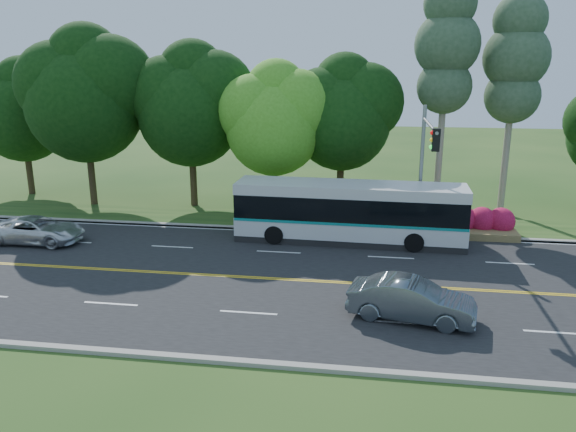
# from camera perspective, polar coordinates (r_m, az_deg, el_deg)

# --- Properties ---
(ground) EXTENTS (120.00, 120.00, 0.00)m
(ground) POSITION_cam_1_polar(r_m,az_deg,el_deg) (24.58, -1.14, -6.44)
(ground) COLOR #224416
(ground) RESTS_ON ground
(road) EXTENTS (60.00, 14.00, 0.02)m
(road) POSITION_cam_1_polar(r_m,az_deg,el_deg) (24.58, -1.15, -6.42)
(road) COLOR black
(road) RESTS_ON ground
(curb_north) EXTENTS (60.00, 0.30, 0.15)m
(curb_north) POSITION_cam_1_polar(r_m,az_deg,el_deg) (31.23, 1.02, -1.44)
(curb_north) COLOR gray
(curb_north) RESTS_ON ground
(curb_south) EXTENTS (60.00, 0.30, 0.15)m
(curb_south) POSITION_cam_1_polar(r_m,az_deg,el_deg) (18.24, -4.98, -14.56)
(curb_south) COLOR gray
(curb_south) RESTS_ON ground
(grass_verge) EXTENTS (60.00, 4.00, 0.10)m
(grass_verge) POSITION_cam_1_polar(r_m,az_deg,el_deg) (33.00, 1.43, -0.55)
(grass_verge) COLOR #224416
(grass_verge) RESTS_ON ground
(lane_markings) EXTENTS (57.60, 13.82, 0.00)m
(lane_markings) POSITION_cam_1_polar(r_m,az_deg,el_deg) (24.59, -1.36, -6.38)
(lane_markings) COLOR gold
(lane_markings) RESTS_ON road
(tree_row) EXTENTS (44.70, 9.10, 13.84)m
(tree_row) POSITION_cam_1_polar(r_m,az_deg,el_deg) (35.83, -6.24, 11.51)
(tree_row) COLOR #302115
(tree_row) RESTS_ON ground
(bougainvillea_hedge) EXTENTS (9.50, 2.25, 1.50)m
(bougainvillea_hedge) POSITION_cam_1_polar(r_m,az_deg,el_deg) (31.96, 14.14, -0.32)
(bougainvillea_hedge) COLOR maroon
(bougainvillea_hedge) RESTS_ON ground
(traffic_signal) EXTENTS (0.42, 6.10, 7.00)m
(traffic_signal) POSITION_cam_1_polar(r_m,az_deg,el_deg) (28.37, 13.79, 5.92)
(traffic_signal) COLOR gray
(traffic_signal) RESTS_ON ground
(transit_bus) EXTENTS (11.84, 2.90, 3.08)m
(transit_bus) POSITION_cam_1_polar(r_m,az_deg,el_deg) (29.29, 6.23, 0.31)
(transit_bus) COLOR silver
(transit_bus) RESTS_ON road
(sedan) EXTENTS (4.82, 2.47, 1.51)m
(sedan) POSITION_cam_1_polar(r_m,az_deg,el_deg) (21.15, 12.44, -8.32)
(sedan) COLOR slate
(sedan) RESTS_ON road
(suv) EXTENTS (4.82, 2.23, 1.34)m
(suv) POSITION_cam_1_polar(r_m,az_deg,el_deg) (31.95, -24.16, -1.30)
(suv) COLOR silver
(suv) RESTS_ON road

